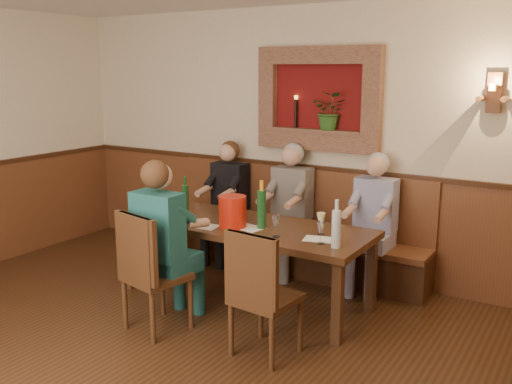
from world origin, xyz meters
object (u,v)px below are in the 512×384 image
person_bench_right (371,236)px  wine_bottle_green_b (185,198)px  dining_table (244,231)px  person_chair_front (167,257)px  water_bottle (336,228)px  person_bench_mid (288,221)px  person_bench_left (226,212)px  bench (292,241)px  chair_near_left (155,295)px  wine_bottle_green_a (262,208)px  chair_near_right (264,319)px  spittoon_bucket (232,212)px

person_bench_right → wine_bottle_green_b: (-1.63, -0.83, 0.34)m
dining_table → person_chair_front: person_chair_front is taller
water_bottle → person_bench_mid: bearing=133.9°
person_bench_left → bench: bearing=7.4°
bench → chair_near_left: 1.89m
person_chair_front → water_bottle: person_chair_front is taller
bench → person_bench_left: bearing=-172.6°
dining_table → person_bench_mid: 0.84m
chair_near_left → wine_bottle_green_a: bearing=71.8°
dining_table → person_bench_left: bearing=133.5°
dining_table → water_bottle: size_ratio=6.08×
bench → person_bench_right: size_ratio=2.19×
chair_near_right → person_bench_left: size_ratio=0.73×
person_bench_right → wine_bottle_green_a: size_ratio=3.13×
dining_table → person_bench_left: size_ratio=1.75×
chair_near_right → bench: bearing=117.3°
chair_near_left → chair_near_right: chair_near_left is taller
dining_table → wine_bottle_green_b: (-0.70, 0.01, 0.23)m
person_bench_left → spittoon_bucket: 1.30m
person_chair_front → wine_bottle_green_a: (0.51, 0.72, 0.34)m
dining_table → person_bench_right: person_bench_right is taller
person_bench_right → chair_near_right: bearing=-97.4°
person_bench_mid → wine_bottle_green_b: (-0.71, -0.83, 0.32)m
dining_table → person_bench_mid: bearing=89.6°
bench → person_chair_front: size_ratio=2.08×
dining_table → wine_bottle_green_a: bearing=-14.3°
dining_table → spittoon_bucket: (-0.02, -0.15, 0.22)m
spittoon_bucket → wine_bottle_green_b: bearing=166.3°
dining_table → water_bottle: water_bottle is taller
person_chair_front → water_bottle: size_ratio=3.65×
dining_table → water_bottle: bearing=-12.1°
person_chair_front → wine_bottle_green_a: 0.94m
person_chair_front → person_bench_mid: bearing=80.0°
bench → spittoon_bucket: (-0.02, -1.10, 0.57)m
person_bench_mid → person_bench_right: person_bench_mid is taller
person_bench_right → water_bottle: (0.09, -1.06, 0.35)m
bench → water_bottle: size_ratio=7.59×
person_chair_front → person_bench_left: bearing=107.7°
person_bench_right → bench: bearing=173.6°
bench → person_bench_left: size_ratio=2.19×
spittoon_bucket → person_chair_front: bearing=-112.4°
dining_table → person_chair_front: (-0.28, -0.78, -0.08)m
dining_table → spittoon_bucket: bearing=-98.5°
person_bench_left → person_chair_front: (0.52, -1.62, 0.03)m
chair_near_right → water_bottle: size_ratio=2.55×
person_bench_right → person_chair_front: person_chair_front is taller
chair_near_left → water_bottle: size_ratio=2.61×
chair_near_left → person_bench_left: person_bench_left is taller
chair_near_left → spittoon_bucket: (0.26, 0.77, 0.59)m
person_bench_left → spittoon_bucket: person_bench_left is taller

